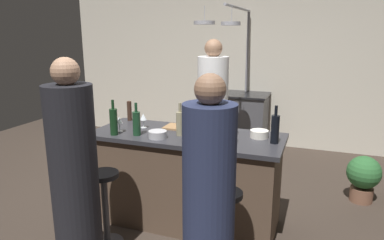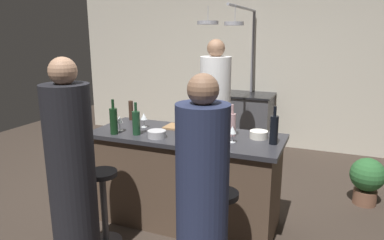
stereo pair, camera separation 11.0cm
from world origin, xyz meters
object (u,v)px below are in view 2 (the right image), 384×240
at_px(wine_bottle_green, 136,122).
at_px(wine_bottle_dark, 274,129).
at_px(wine_bottle_white, 179,123).
at_px(wine_glass_near_left_guest, 232,131).
at_px(cutting_board, 181,127).
at_px(mixing_bowl_blue, 197,133).
at_px(pepper_mill, 131,110).
at_px(wine_glass_by_chef, 144,117).
at_px(chef, 215,118).
at_px(mixing_bowl_steel, 157,134).
at_px(potted_plant, 367,178).
at_px(guest_right, 202,207).
at_px(wine_bottle_rose, 232,124).
at_px(wine_bottle_red, 114,121).
at_px(stove_range, 246,121).
at_px(guest_left, 72,176).
at_px(bar_stool_right, 220,229).
at_px(mixing_bowl_ceramic, 259,135).
at_px(bar_stool_left, 104,204).
at_px(wine_glass_near_right_guest, 120,120).

distance_m(wine_bottle_green, wine_bottle_dark, 1.24).
xyz_separation_m(wine_bottle_white, wine_glass_near_left_guest, (0.51, -0.03, -0.01)).
distance_m(cutting_board, mixing_bowl_blue, 0.32).
height_order(cutting_board, wine_bottle_green, wine_bottle_green).
height_order(pepper_mill, wine_glass_near_left_guest, pepper_mill).
height_order(pepper_mill, wine_glass_by_chef, pepper_mill).
relative_size(chef, mixing_bowl_steel, 10.58).
bearing_deg(wine_bottle_dark, pepper_mill, 169.90).
xyz_separation_m(potted_plant, wine_bottle_dark, (-0.86, -1.07, 0.73)).
distance_m(wine_bottle_dark, wine_glass_near_left_guest, 0.35).
xyz_separation_m(chef, cutting_board, (-0.06, -0.89, 0.10)).
height_order(guest_right, wine_glass_near_left_guest, guest_right).
bearing_deg(potted_plant, wine_bottle_rose, -142.38).
xyz_separation_m(wine_bottle_green, wine_glass_by_chef, (-0.06, 0.25, -0.01)).
bearing_deg(wine_bottle_red, potted_plant, 30.10).
xyz_separation_m(stove_range, guest_left, (-0.52, -3.42, 0.32)).
height_order(bar_stool_right, mixing_bowl_steel, mixing_bowl_steel).
bearing_deg(mixing_bowl_steel, wine_bottle_green, 176.43).
height_order(guest_left, wine_glass_by_chef, guest_left).
xyz_separation_m(wine_glass_by_chef, mixing_bowl_ceramic, (1.14, 0.06, -0.07)).
relative_size(bar_stool_left, guest_left, 0.41).
relative_size(wine_bottle_white, mixing_bowl_ceramic, 1.86).
height_order(guest_left, guest_right, guest_left).
bearing_deg(potted_plant, wine_glass_near_right_guest, -152.17).
relative_size(chef, wine_glass_by_chef, 12.00).
relative_size(wine_bottle_red, wine_bottle_rose, 1.13).
bearing_deg(bar_stool_right, pepper_mill, 145.60).
bearing_deg(pepper_mill, cutting_board, -9.37).
xyz_separation_m(guest_right, pepper_mill, (-1.30, 1.27, 0.27)).
bearing_deg(wine_bottle_dark, stove_range, 108.26).
distance_m(wine_bottle_white, mixing_bowl_ceramic, 0.73).
height_order(wine_bottle_red, wine_bottle_green, wine_bottle_red).
distance_m(wine_bottle_rose, wine_glass_near_left_guest, 0.21).
distance_m(wine_bottle_red, mixing_bowl_blue, 0.78).
bearing_deg(wine_glass_by_chef, chef, 67.59).
bearing_deg(wine_glass_near_left_guest, guest_right, -86.04).
relative_size(wine_bottle_white, wine_glass_near_left_guest, 2.09).
bearing_deg(wine_glass_near_right_guest, stove_range, 76.31).
relative_size(guest_right, wine_bottle_red, 4.83).
bearing_deg(guest_left, bar_stool_right, 18.17).
relative_size(bar_stool_right, mixing_bowl_steel, 4.11).
bearing_deg(bar_stool_left, wine_glass_near_right_guest, 103.99).
bearing_deg(wine_glass_near_right_guest, wine_glass_by_chef, 53.22).
bearing_deg(cutting_board, bar_stool_left, -116.04).
xyz_separation_m(bar_stool_right, cutting_board, (-0.67, 0.79, 0.53)).
bearing_deg(guest_right, wine_bottle_red, 147.52).
relative_size(wine_bottle_rose, mixing_bowl_blue, 1.44).
relative_size(wine_bottle_red, wine_glass_near_right_guest, 2.26).
height_order(pepper_mill, wine_bottle_dark, wine_bottle_dark).
distance_m(stove_range, wine_glass_near_left_guest, 2.64).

